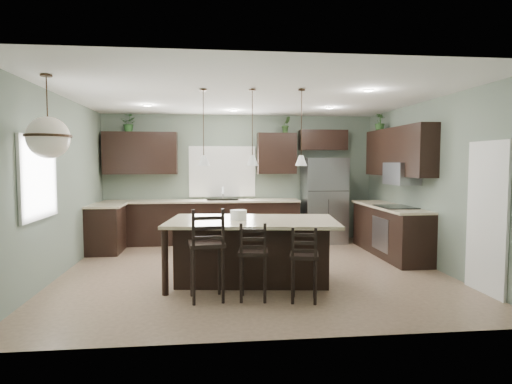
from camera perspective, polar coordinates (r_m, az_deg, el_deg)
The scene contains 33 objects.
ground at distance 7.08m, azimuth -0.46°, elevation -10.38°, with size 6.00×6.00×0.00m, color #9E8466.
pantry_door at distance 6.46m, azimuth 28.42°, elevation -3.04°, with size 0.04×0.82×2.04m, color white.
window_back at distance 9.56m, azimuth -4.52°, elevation 2.74°, with size 1.35×0.02×1.00m, color white.
window_left at distance 6.44m, azimuth -27.11°, elevation 1.71°, with size 0.02×1.10×1.00m, color white.
left_return_cabs at distance 8.85m, azimuth -19.37°, elevation -4.73°, with size 0.60×0.90×0.90m, color black.
left_return_countertop at distance 8.79m, azimuth -19.31°, elevation -1.70°, with size 0.66×0.96×0.04m, color beige.
back_lower_cabs at distance 9.36m, azimuth -7.19°, elevation -4.06°, with size 4.20×0.60×0.90m, color black.
back_countertop at distance 9.29m, azimuth -7.21°, elevation -1.21°, with size 4.20×0.66×0.04m, color beige.
sink_inset at distance 9.29m, azimuth -4.44°, elevation -1.09°, with size 0.70×0.45×0.01m, color gray.
faucet at distance 9.25m, azimuth -4.44°, elevation -0.22°, with size 0.02×0.02×0.28m, color silver.
back_upper_left at distance 9.51m, azimuth -15.14°, elevation 5.02°, with size 1.55×0.34×0.90m, color black.
back_upper_right at distance 9.52m, azimuth 2.77°, elevation 5.15°, with size 0.85×0.34×0.90m, color black.
fridge_header at distance 9.75m, azimuth 8.92°, elevation 6.85°, with size 1.05×0.34×0.45m, color black.
right_lower_cabs at distance 8.51m, azimuth 17.38°, elevation -5.02°, with size 0.60×2.35×0.90m, color black.
right_countertop at distance 8.44m, azimuth 17.33°, elevation -1.88°, with size 0.66×2.35×0.04m, color beige.
cooktop at distance 8.19m, azimuth 18.10°, elevation -1.89°, with size 0.58×0.75×0.02m, color black.
wall_oven_front at distance 8.14m, azimuth 16.19°, elevation -5.40°, with size 0.01×0.72×0.60m, color gray.
right_upper_cabs at distance 8.46m, azimuth 18.41°, elevation 5.10°, with size 0.34×2.35×0.90m, color black.
microwave at distance 8.19m, azimuth 18.83°, elevation 2.33°, with size 0.40×0.75×0.40m, color gray.
refrigerator at distance 9.49m, azimuth 9.04°, elevation -1.08°, with size 0.90×0.74×1.85m, color gray.
kitchen_island at distance 6.28m, azimuth -0.48°, elevation -7.90°, with size 2.42×1.37×0.92m, color black.
serving_dish at distance 6.20m, azimuth -2.34°, elevation -3.07°, with size 0.24×0.24×0.14m, color white.
bar_stool_left at distance 5.51m, azimuth -6.58°, elevation -8.22°, with size 0.44×0.44×1.19m, color black.
bar_stool_center at distance 5.51m, azimuth -0.36°, elevation -9.15°, with size 0.37×0.37×1.01m, color black.
bar_stool_right at distance 5.48m, azimuth 6.43°, elevation -9.49°, with size 0.36×0.36×0.96m, color black.
pendant_left at distance 6.22m, azimuth -7.02°, elevation 8.51°, with size 0.17×0.17×1.10m, color silver, non-canonical shape.
pendant_center at distance 6.17m, azimuth -0.49°, elevation 8.58°, with size 0.17×0.17×1.10m, color white, non-canonical shape.
pendant_right at distance 6.19m, azimuth 6.07°, elevation 8.54°, with size 0.17×0.17×1.10m, color silver, non-canonical shape.
chandelier at distance 5.73m, azimuth -26.04°, elevation 9.04°, with size 0.54×0.54×1.00m, color beige, non-canonical shape.
plant_back_left at distance 9.55m, azimuth -16.56°, elevation 8.79°, with size 0.33×0.28×0.37m, color #244B21.
plant_back_right at distance 9.56m, azimuth 4.03°, elevation 8.94°, with size 0.20×0.16×0.36m, color #2F5023.
plant_right_wall at distance 9.24m, azimuth 16.18°, elevation 8.94°, with size 0.20×0.20×0.36m, color #2B5023.
room_shell at distance 6.85m, azimuth -0.47°, elevation 3.51°, with size 6.00×6.00×6.00m.
Camera 1 is at (-0.69, -6.82, 1.76)m, focal length 30.00 mm.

